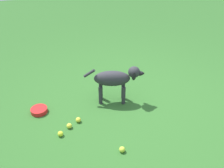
{
  "coord_description": "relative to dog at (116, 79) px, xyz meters",
  "views": [
    {
      "loc": [
        -1.17,
        -2.38,
        2.05
      ],
      "look_at": [
        -0.21,
        0.21,
        0.28
      ],
      "focal_mm": 38.4,
      "sensor_mm": 36.0,
      "label": 1
    }
  ],
  "objects": [
    {
      "name": "ground",
      "position": [
        0.16,
        -0.19,
        -0.36
      ],
      "size": [
        14.0,
        14.0,
        0.0
      ],
      "primitive_type": "plane",
      "color": "#2D6026"
    },
    {
      "name": "dog",
      "position": [
        0.0,
        0.0,
        0.0
      ],
      "size": [
        0.77,
        0.37,
        0.55
      ],
      "rotation": [
        0.0,
        0.0,
        5.94
      ],
      "color": "#2D2D33",
      "rests_on": "ground"
    },
    {
      "name": "tennis_ball_0",
      "position": [
        -0.6,
        -0.26,
        -0.33
      ],
      "size": [
        0.07,
        0.07,
        0.07
      ],
      "primitive_type": "sphere",
      "color": "#D3D339",
      "rests_on": "ground"
    },
    {
      "name": "tennis_ball_1",
      "position": [
        -0.27,
        -0.9,
        -0.33
      ],
      "size": [
        0.07,
        0.07,
        0.07
      ],
      "primitive_type": "sphere",
      "color": "#C0D73C",
      "rests_on": "ground"
    },
    {
      "name": "tennis_ball_2",
      "position": [
        -0.86,
        -0.43,
        -0.33
      ],
      "size": [
        0.07,
        0.07,
        0.07
      ],
      "primitive_type": "sphere",
      "color": "#CAE22F",
      "rests_on": "ground"
    },
    {
      "name": "tennis_ball_3",
      "position": [
        -0.73,
        -0.33,
        -0.33
      ],
      "size": [
        0.07,
        0.07,
        0.07
      ],
      "primitive_type": "sphere",
      "color": "#D1D53A",
      "rests_on": "ground"
    },
    {
      "name": "tennis_ball_4",
      "position": [
        -0.06,
        0.59,
        -0.33
      ],
      "size": [
        0.07,
        0.07,
        0.07
      ],
      "primitive_type": "sphere",
      "color": "#CFD736",
      "rests_on": "ground"
    },
    {
      "name": "water_bowl",
      "position": [
        -1.05,
        0.11,
        -0.33
      ],
      "size": [
        0.22,
        0.22,
        0.06
      ],
      "primitive_type": "cylinder",
      "color": "red",
      "rests_on": "ground"
    }
  ]
}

